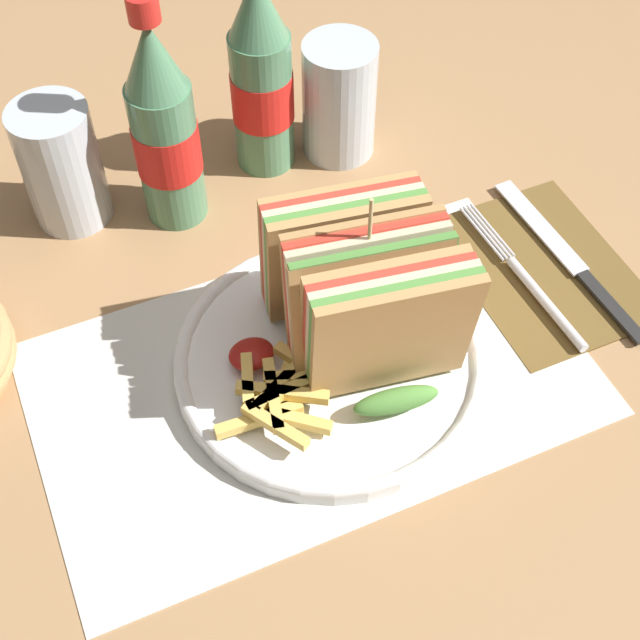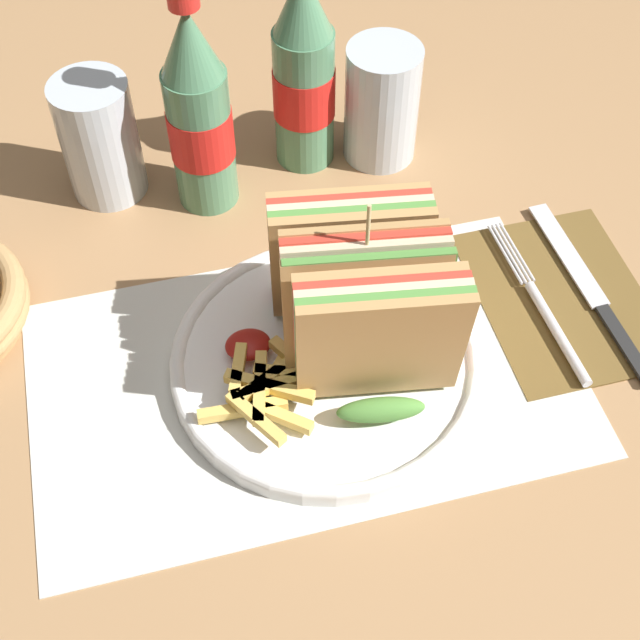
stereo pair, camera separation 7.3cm
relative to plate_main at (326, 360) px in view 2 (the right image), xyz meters
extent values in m
plane|color=#9E754C|center=(0.01, -0.02, -0.01)|extent=(4.00, 4.00, 0.00)
cube|color=silver|center=(-0.02, -0.01, -0.01)|extent=(0.45, 0.27, 0.00)
cylinder|color=white|center=(0.00, 0.00, 0.00)|extent=(0.26, 0.26, 0.01)
torus|color=white|center=(0.00, 0.00, 0.00)|extent=(0.26, 0.26, 0.01)
cube|color=tan|center=(0.03, -0.05, 0.07)|extent=(0.13, 0.04, 0.13)
cube|color=#518E3D|center=(0.03, -0.04, 0.07)|extent=(0.13, 0.04, 0.13)
cube|color=beige|center=(0.03, -0.04, 0.07)|extent=(0.13, 0.04, 0.13)
cube|color=red|center=(0.03, -0.03, 0.07)|extent=(0.13, 0.04, 0.13)
cube|color=tan|center=(0.03, -0.02, 0.07)|extent=(0.13, 0.04, 0.13)
ellipsoid|color=#518E3D|center=(0.03, -0.07, 0.02)|extent=(0.07, 0.03, 0.02)
cube|color=tan|center=(0.03, -0.02, 0.07)|extent=(0.13, 0.04, 0.13)
cube|color=#518E3D|center=(0.03, -0.02, 0.07)|extent=(0.13, 0.04, 0.13)
cube|color=beige|center=(0.03, -0.01, 0.07)|extent=(0.13, 0.04, 0.13)
cube|color=red|center=(0.03, 0.00, 0.07)|extent=(0.13, 0.04, 0.13)
cube|color=tan|center=(0.03, 0.01, 0.07)|extent=(0.13, 0.04, 0.13)
ellipsoid|color=#518E3D|center=(0.03, -0.03, 0.02)|extent=(0.07, 0.03, 0.02)
cube|color=tan|center=(0.03, 0.03, 0.07)|extent=(0.13, 0.04, 0.13)
cube|color=#518E3D|center=(0.03, 0.04, 0.07)|extent=(0.13, 0.04, 0.13)
cube|color=beige|center=(0.03, 0.05, 0.07)|extent=(0.13, 0.04, 0.13)
cube|color=red|center=(0.03, 0.06, 0.07)|extent=(0.13, 0.04, 0.13)
cube|color=tan|center=(0.03, 0.06, 0.07)|extent=(0.13, 0.04, 0.13)
ellipsoid|color=#518E3D|center=(0.03, 0.02, 0.02)|extent=(0.07, 0.03, 0.02)
cylinder|color=tan|center=(0.03, 0.00, 0.09)|extent=(0.00, 0.00, 0.16)
cube|color=#E0B756|center=(-0.05, -0.02, 0.01)|extent=(0.05, 0.01, 0.01)
cube|color=#E0B756|center=(-0.08, -0.04, 0.01)|extent=(0.07, 0.01, 0.01)
cube|color=#E0B756|center=(-0.05, -0.05, 0.01)|extent=(0.05, 0.05, 0.01)
cube|color=#E0B756|center=(-0.04, 0.00, 0.01)|extent=(0.04, 0.05, 0.01)
cube|color=#E0B756|center=(-0.06, -0.03, 0.02)|extent=(0.02, 0.07, 0.01)
cube|color=#E0B756|center=(-0.05, -0.03, 0.02)|extent=(0.06, 0.01, 0.01)
cube|color=#E0B756|center=(-0.05, -0.02, 0.02)|extent=(0.06, 0.04, 0.01)
cube|color=#E0B756|center=(-0.07, -0.06, 0.02)|extent=(0.04, 0.06, 0.01)
cube|color=#E0B756|center=(-0.04, -0.02, 0.02)|extent=(0.05, 0.03, 0.01)
cube|color=#E0B756|center=(-0.05, -0.03, 0.02)|extent=(0.07, 0.05, 0.01)
cube|color=#E0B756|center=(-0.07, -0.01, 0.02)|extent=(0.02, 0.05, 0.01)
cube|color=#E0B756|center=(-0.03, -0.01, 0.02)|extent=(0.04, 0.05, 0.01)
ellipsoid|color=maroon|center=(-0.06, 0.02, 0.02)|extent=(0.04, 0.03, 0.01)
cube|color=brown|center=(0.22, 0.02, -0.01)|extent=(0.15, 0.19, 0.00)
cylinder|color=silver|center=(0.20, -0.02, 0.00)|extent=(0.01, 0.11, 0.01)
cylinder|color=silver|center=(0.19, 0.08, 0.00)|extent=(0.01, 0.07, 0.00)
cylinder|color=silver|center=(0.19, 0.08, 0.00)|extent=(0.01, 0.07, 0.00)
cylinder|color=silver|center=(0.20, 0.08, 0.00)|extent=(0.01, 0.07, 0.00)
cylinder|color=silver|center=(0.20, 0.08, 0.00)|extent=(0.01, 0.07, 0.00)
cube|color=black|center=(0.25, -0.04, 0.00)|extent=(0.02, 0.09, 0.00)
cube|color=silver|center=(0.25, 0.06, 0.00)|extent=(0.02, 0.13, 0.00)
cylinder|color=#4C7F5B|center=(-0.06, 0.23, 0.06)|extent=(0.06, 0.06, 0.14)
cylinder|color=red|center=(-0.06, 0.23, 0.07)|extent=(0.06, 0.06, 0.05)
cone|color=#4C7F5B|center=(-0.06, 0.23, 0.17)|extent=(0.06, 0.06, 0.06)
cylinder|color=#4C7F5B|center=(0.05, 0.26, 0.06)|extent=(0.06, 0.06, 0.14)
cylinder|color=red|center=(0.05, 0.26, 0.07)|extent=(0.06, 0.06, 0.05)
cone|color=#4C7F5B|center=(0.05, 0.26, 0.17)|extent=(0.06, 0.06, 0.06)
cylinder|color=silver|center=(0.12, 0.25, 0.05)|extent=(0.07, 0.07, 0.12)
cylinder|color=silver|center=(-0.15, 0.27, 0.05)|extent=(0.07, 0.07, 0.12)
cylinder|color=black|center=(-0.15, 0.27, 0.01)|extent=(0.06, 0.06, 0.04)
camera|label=1|loc=(-0.18, -0.39, 0.60)|focal=50.00mm
camera|label=2|loc=(-0.11, -0.42, 0.60)|focal=50.00mm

